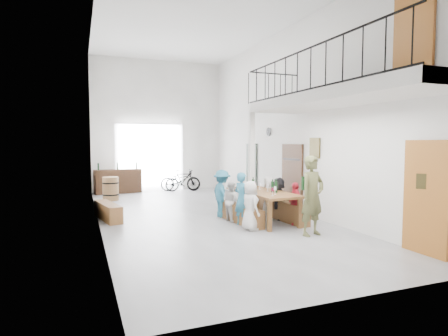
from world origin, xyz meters
name	(u,v)px	position (x,y,z in m)	size (l,w,h in m)	color
floor	(202,216)	(0.00, 0.00, 0.00)	(12.00, 12.00, 0.00)	slate
room_walls	(202,87)	(0.00, 0.00, 3.55)	(12.00, 12.00, 12.00)	white
gateway_portal	(150,158)	(-0.40, 5.94, 1.40)	(2.80, 0.08, 2.80)	white
right_wall_decor	(325,155)	(2.70, -1.87, 1.74)	(0.07, 8.28, 5.07)	#91521B
balcony	(333,100)	(1.98, -3.13, 2.96)	(1.52, 5.62, 4.00)	silver
tasting_table	(263,194)	(1.24, -1.27, 0.71)	(1.11, 2.46, 0.79)	brown
bench_inner	(240,214)	(0.64, -1.17, 0.22)	(0.31, 1.95, 0.45)	brown
bench_wall	(281,210)	(1.81, -1.20, 0.25)	(0.28, 2.19, 0.50)	brown
tableware	(265,186)	(1.26, -1.33, 0.93)	(0.41, 1.53, 0.35)	black
side_bench	(108,211)	(-2.50, 0.40, 0.22)	(0.34, 1.57, 0.44)	brown
oak_barrel	(111,189)	(-2.17, 3.83, 0.41)	(0.56, 0.56, 0.83)	olive
serving_counter	(118,181)	(-1.75, 5.65, 0.48)	(1.82, 0.51, 0.96)	#382013
counter_bottles	(118,166)	(-1.75, 5.65, 1.10)	(1.56, 0.28, 0.28)	black
guest_left_a	(250,206)	(0.53, -2.03, 0.58)	(0.57, 0.37, 1.16)	silver
guest_left_b	(242,199)	(0.55, -1.49, 0.66)	(0.48, 0.32, 1.32)	teal
guest_left_c	(231,201)	(0.51, -0.91, 0.52)	(0.51, 0.40, 1.04)	silver
guest_left_d	(222,194)	(0.45, -0.37, 0.65)	(0.84, 0.48, 1.30)	teal
guest_right_a	(295,203)	(1.83, -1.88, 0.53)	(0.62, 0.26, 1.06)	#AE1D2B
guest_right_b	(278,198)	(1.75, -1.19, 0.56)	(1.04, 0.33, 1.13)	black
guest_right_c	(269,196)	(1.74, -0.65, 0.55)	(0.54, 0.35, 1.11)	silver
host_standing	(312,196)	(1.60, -2.96, 0.88)	(0.64, 0.42, 1.76)	brown
potted_plant	(273,200)	(2.45, 0.41, 0.24)	(0.43, 0.37, 0.47)	#205321
bicycle_near	(180,180)	(0.80, 5.52, 0.44)	(0.59, 1.69, 0.89)	black
bicycle_far	(183,181)	(0.84, 5.27, 0.45)	(0.42, 1.48, 0.89)	black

